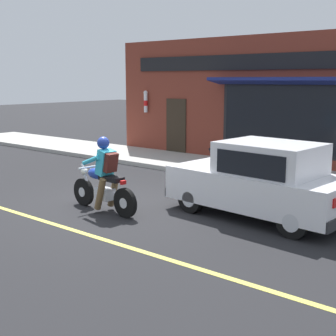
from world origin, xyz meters
TOP-DOWN VIEW (x-y plane):
  - ground_plane at (0.00, 0.00)m, footprint 80.00×80.00m
  - sidewalk_curb at (5.08, 3.00)m, footprint 2.60×22.00m
  - storefront_building at (6.61, 0.14)m, footprint 1.25×11.44m
  - motorcycle_with_rider at (-0.53, -0.11)m, footprint 0.59×2.02m
  - car_hatchback at (1.19, -2.93)m, footprint 1.93×3.89m

SIDE VIEW (x-z plane):
  - ground_plane at x=0.00m, z-range 0.00..0.00m
  - sidewalk_curb at x=5.08m, z-range 0.00..0.14m
  - motorcycle_with_rider at x=-0.53m, z-range -0.13..1.49m
  - car_hatchback at x=1.19m, z-range -0.02..1.55m
  - storefront_building at x=6.61m, z-range 0.01..4.21m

